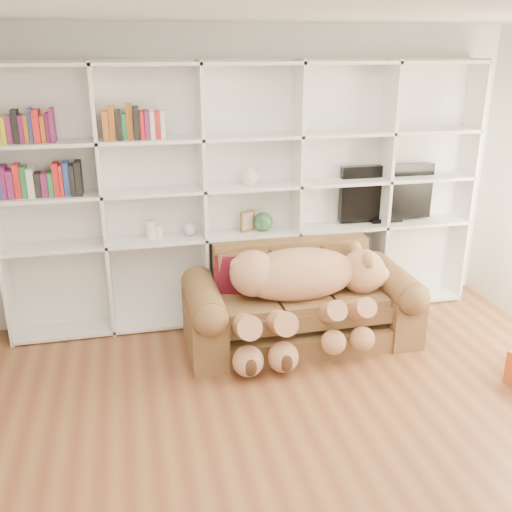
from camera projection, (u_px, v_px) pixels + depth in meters
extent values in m
plane|color=brown|center=(331.00, 473.00, 3.55)|extent=(5.00, 5.00, 0.00)
plane|color=white|center=(357.00, 0.00, 2.62)|extent=(5.00, 5.00, 0.00)
cube|color=silver|center=(246.00, 176.00, 5.37)|extent=(5.00, 0.02, 2.70)
cube|color=white|center=(247.00, 193.00, 5.39)|extent=(4.40, 0.03, 2.40)
cube|color=white|center=(103.00, 205.00, 4.97)|extent=(0.03, 0.35, 2.40)
cube|color=white|center=(203.00, 200.00, 5.15)|extent=(0.03, 0.35, 2.40)
cube|color=white|center=(296.00, 194.00, 5.34)|extent=(0.03, 0.35, 2.40)
cube|color=white|center=(383.00, 189.00, 5.52)|extent=(0.03, 0.35, 2.40)
cube|color=white|center=(465.00, 185.00, 5.71)|extent=(0.03, 0.35, 2.40)
cube|color=white|center=(251.00, 312.00, 5.65)|extent=(4.40, 0.35, 0.03)
cube|color=white|center=(251.00, 233.00, 5.37)|extent=(4.40, 0.35, 0.03)
cube|color=white|center=(251.00, 186.00, 5.21)|extent=(4.40, 0.35, 0.03)
cube|color=white|center=(250.00, 137.00, 5.06)|extent=(4.40, 0.35, 0.03)
cube|color=white|center=(250.00, 63.00, 4.84)|extent=(4.40, 0.35, 0.03)
cube|color=brown|center=(300.00, 331.00, 5.11)|extent=(1.93, 0.78, 0.20)
cube|color=brown|center=(302.00, 301.00, 4.99)|extent=(1.43, 0.64, 0.28)
cube|color=brown|center=(291.00, 266.00, 5.26)|extent=(1.43, 0.18, 0.50)
cube|color=brown|center=(204.00, 326.00, 4.88)|extent=(0.29, 0.87, 0.50)
cube|color=brown|center=(390.00, 307.00, 5.24)|extent=(0.29, 0.87, 0.50)
cylinder|color=brown|center=(204.00, 299.00, 4.79)|extent=(0.29, 0.83, 0.29)
cylinder|color=brown|center=(393.00, 281.00, 5.16)|extent=(0.29, 0.83, 0.29)
ellipsoid|color=tan|center=(298.00, 274.00, 4.86)|extent=(1.04, 0.50, 0.45)
sphere|color=tan|center=(253.00, 273.00, 4.77)|extent=(0.40, 0.40, 0.40)
sphere|color=tan|center=(363.00, 271.00, 5.00)|extent=(0.40, 0.40, 0.40)
sphere|color=beige|center=(378.00, 276.00, 5.05)|extent=(0.20, 0.20, 0.20)
sphere|color=#3A2315|center=(386.00, 276.00, 5.07)|extent=(0.06, 0.06, 0.06)
ellipsoid|color=tan|center=(368.00, 260.00, 4.81)|extent=(0.09, 0.15, 0.15)
ellipsoid|color=tan|center=(356.00, 249.00, 5.07)|extent=(0.09, 0.15, 0.15)
sphere|color=tan|center=(238.00, 265.00, 4.71)|extent=(0.13, 0.13, 0.13)
cylinder|color=tan|center=(329.00, 313.00, 4.71)|extent=(0.17, 0.48, 0.35)
cylinder|color=tan|center=(357.00, 310.00, 4.76)|extent=(0.17, 0.48, 0.35)
cylinder|color=tan|center=(244.00, 326.00, 4.57)|extent=(0.20, 0.55, 0.41)
cylinder|color=tan|center=(278.00, 322.00, 4.63)|extent=(0.20, 0.55, 0.41)
sphere|color=tan|center=(334.00, 343.00, 4.64)|extent=(0.21, 0.21, 0.21)
sphere|color=tan|center=(363.00, 339.00, 4.69)|extent=(0.21, 0.21, 0.21)
sphere|color=tan|center=(248.00, 361.00, 4.51)|extent=(0.25, 0.25, 0.25)
sphere|color=tan|center=(283.00, 357.00, 4.57)|extent=(0.25, 0.25, 0.25)
cube|color=#5B0F1B|center=(235.00, 276.00, 4.99)|extent=(0.40, 0.30, 0.37)
cube|color=black|center=(386.00, 192.00, 5.60)|extent=(0.95, 0.08, 0.55)
cube|color=black|center=(384.00, 219.00, 5.69)|extent=(0.32, 0.18, 0.04)
cube|color=brown|center=(248.00, 221.00, 5.32)|extent=(0.15, 0.08, 0.19)
sphere|color=#316036|center=(263.00, 222.00, 5.36)|extent=(0.18, 0.18, 0.18)
cylinder|color=silver|center=(151.00, 229.00, 5.14)|extent=(0.11, 0.11, 0.17)
cylinder|color=silver|center=(159.00, 232.00, 5.16)|extent=(0.08, 0.08, 0.12)
sphere|color=silver|center=(190.00, 229.00, 5.22)|extent=(0.12, 0.12, 0.12)
imported|color=silver|center=(249.00, 175.00, 5.17)|extent=(0.21, 0.21, 0.18)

